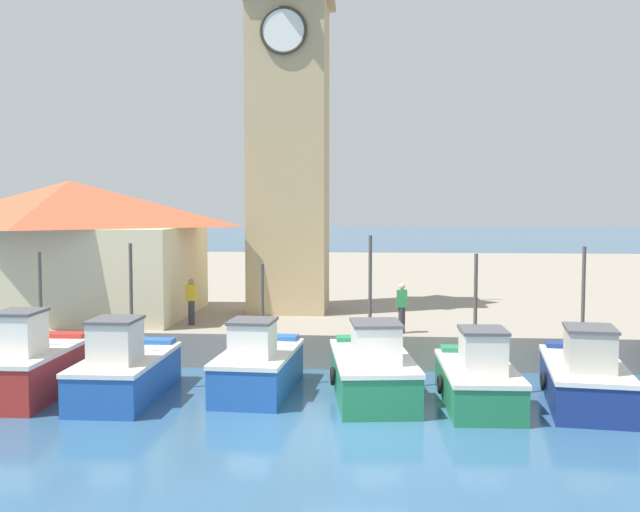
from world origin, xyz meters
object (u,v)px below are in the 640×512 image
at_px(fishing_boat_center, 478,378).
at_px(dock_worker_along_quay, 191,301).
at_px(fishing_boat_left_inner, 258,366).
at_px(fishing_boat_mid_right, 585,377).
at_px(warehouse_left, 71,247).
at_px(fishing_boat_far_left, 32,366).
at_px(fishing_boat_left_outer, 125,370).
at_px(fishing_boat_mid_left, 372,370).
at_px(clock_tower, 289,112).
at_px(dock_worker_near_tower, 402,307).

xyz_separation_m(fishing_boat_center, dock_worker_along_quay, (-9.05, 5.48, 1.24)).
distance_m(fishing_boat_left_inner, fishing_boat_mid_right, 8.81).
xyz_separation_m(warehouse_left, dock_worker_along_quay, (5.08, -2.01, -1.73)).
bearing_deg(fishing_boat_left_inner, fishing_boat_far_left, -171.91).
height_order(fishing_boat_left_outer, fishing_boat_left_inner, fishing_boat_left_outer).
xyz_separation_m(fishing_boat_mid_left, fishing_boat_mid_right, (5.60, -0.27, -0.02)).
height_order(fishing_boat_left_inner, fishing_boat_center, fishing_boat_center).
bearing_deg(warehouse_left, dock_worker_along_quay, -21.62).
height_order(fishing_boat_far_left, fishing_boat_left_outer, fishing_boat_left_outer).
bearing_deg(clock_tower, dock_worker_along_quay, -127.78).
relative_size(fishing_boat_center, fishing_boat_mid_right, 0.89).
distance_m(fishing_boat_left_outer, fishing_boat_mid_right, 12.33).
bearing_deg(fishing_boat_left_outer, fishing_boat_far_left, -179.78).
distance_m(fishing_boat_mid_right, dock_worker_along_quay, 13.02).
xyz_separation_m(fishing_boat_left_outer, fishing_boat_mid_right, (12.32, 0.33, -0.03)).
distance_m(fishing_boat_left_inner, fishing_boat_mid_left, 3.21).
bearing_deg(fishing_boat_mid_right, dock_worker_near_tower, 138.25).
bearing_deg(fishing_boat_mid_right, fishing_boat_center, -174.89).
xyz_separation_m(fishing_boat_mid_right, warehouse_left, (-16.95, 7.25, 2.95)).
xyz_separation_m(fishing_boat_center, dock_worker_near_tower, (-1.86, 4.43, 1.24)).
bearing_deg(dock_worker_near_tower, fishing_boat_left_outer, -149.45).
height_order(clock_tower, warehouse_left, clock_tower).
xyz_separation_m(fishing_boat_left_inner, clock_tower, (-0.12, 8.51, 8.07)).
bearing_deg(warehouse_left, fishing_boat_mid_right, -23.15).
bearing_deg(fishing_boat_center, warehouse_left, 152.04).
height_order(fishing_boat_left_outer, dock_worker_near_tower, fishing_boat_left_outer).
relative_size(warehouse_left, dock_worker_along_quay, 5.75).
distance_m(fishing_boat_far_left, fishing_boat_mid_right, 14.92).
distance_m(fishing_boat_mid_left, fishing_boat_mid_right, 5.61).
bearing_deg(dock_worker_near_tower, dock_worker_along_quay, 171.64).
xyz_separation_m(fishing_boat_center, fishing_boat_mid_right, (2.82, 0.25, 0.03)).
bearing_deg(fishing_boat_left_outer, dock_worker_near_tower, 30.55).
height_order(fishing_boat_far_left, dock_worker_along_quay, fishing_boat_far_left).
bearing_deg(fishing_boat_mid_left, warehouse_left, 148.42).
xyz_separation_m(fishing_boat_left_inner, dock_worker_along_quay, (-3.07, 4.71, 1.20)).
relative_size(fishing_boat_far_left, fishing_boat_mid_right, 0.86).
xyz_separation_m(fishing_boat_mid_right, clock_tower, (-8.92, 9.03, 8.09)).
relative_size(fishing_boat_mid_left, warehouse_left, 0.55).
bearing_deg(fishing_boat_left_outer, fishing_boat_mid_right, 1.55).
relative_size(fishing_boat_left_outer, dock_worker_near_tower, 2.78).
relative_size(fishing_boat_left_outer, fishing_boat_mid_right, 0.90).
xyz_separation_m(fishing_boat_mid_left, dock_worker_near_tower, (0.92, 3.91, 1.20)).
height_order(fishing_boat_left_inner, fishing_boat_mid_left, fishing_boat_mid_left).
relative_size(fishing_boat_center, clock_tower, 0.28).
bearing_deg(fishing_boat_mid_left, fishing_boat_mid_right, -2.77).
distance_m(fishing_boat_far_left, warehouse_left, 8.36).
bearing_deg(fishing_boat_left_outer, warehouse_left, 121.40).
distance_m(fishing_boat_mid_right, dock_worker_near_tower, 6.39).
height_order(fishing_boat_center, clock_tower, clock_tower).
bearing_deg(dock_worker_near_tower, fishing_boat_mid_right, -41.75).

